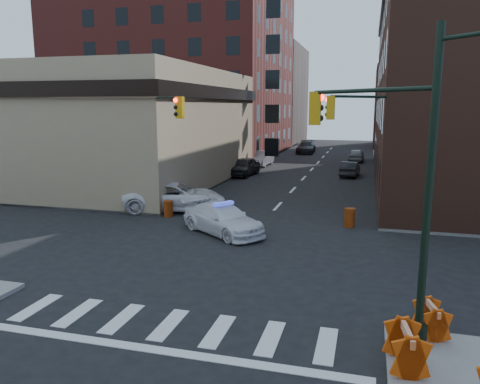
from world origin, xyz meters
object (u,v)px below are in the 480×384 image
Objects in this scene: barrel_bank at (168,209)px; barrel_road at (349,218)px; police_car at (223,219)px; barricade_nw_a at (126,196)px; parked_car_wnear at (243,167)px; barricade_se_a at (431,319)px; pedestrian_b at (80,190)px; parked_car_enear at (350,169)px; parked_car_wfar at (261,158)px; pickup at (175,197)px; pedestrian_a at (163,194)px.

barrel_road is at bearing 2.28° from barrel_bank.
police_car is 9.46m from barricade_nw_a.
parked_car_wnear is 4.18× the size of barricade_se_a.
parked_car_enear is at bearing 36.11° from pedestrian_b.
parked_car_wfar is at bearing 62.52° from pedestrian_b.
barrel_bank is (0.30, -1.62, -0.38)m from pickup.
pedestrian_b is at bearing 166.80° from barrel_bank.
parked_car_enear is 30.19m from barricade_se_a.
parked_car_enear is 20.91m from barrel_bank.
pickup is 5.36× the size of barricade_nw_a.
barrel_road is (16.87, -1.20, -0.45)m from pedestrian_b.
parked_car_wnear is 4.85× the size of barrel_road.
barricade_nw_a is (-4.00, 2.40, 0.11)m from barrel_bank.
barrel_bank is (-0.01, -16.57, -0.36)m from parked_car_wnear.
parked_car_wfar is (-0.01, 7.39, -0.06)m from parked_car_wnear.
parked_car_wfar is 10.72m from parked_car_enear.
barricade_nw_a is (-4.00, -21.56, -0.19)m from parked_car_wfar.
barricade_nw_a is (-8.06, 4.96, -0.15)m from police_car.
parked_car_enear is at bearing -44.97° from pickup.
police_car is 11.65m from pedestrian_b.
barricade_nw_a is at bearing 171.90° from barrel_road.
barrel_bank is at bearing 174.94° from pickup.
pedestrian_b reaches higher than police_car.
pedestrian_a reaches higher than pedestrian_b.
pickup is 1.52× the size of parked_car_enear.
parked_car_enear is at bearing 92.23° from barrel_road.
police_car reaches higher than barricade_se_a.
parked_car_enear is at bearing 21.54° from police_car.
parked_car_wfar is 25.62m from barrel_road.
pedestrian_b is (-6.82, -22.36, 0.18)m from parked_car_wfar.
barricade_se_a reaches higher than barricade_nw_a.
pedestrian_b is at bearing 51.37° from parked_car_enear.
parked_car_enear is (9.64, 17.08, -0.19)m from pickup.
pedestrian_a is at bearing 35.22° from barricade_se_a.
pedestrian_b is at bearing -104.28° from parked_car_wfar.
pedestrian_a is at bearing -10.98° from barricade_nw_a.
barrel_bank is (-10.05, -0.40, -0.04)m from barrel_road.
parked_car_wfar is 5.04× the size of barrel_bank.
barricade_se_a is (12.68, -35.26, -0.18)m from parked_car_wfar.
pedestrian_a reaches higher than barricade_nw_a.
police_car is at bearing -153.76° from barrel_road.
parked_car_wfar is 37.47m from barricade_se_a.
parked_car_wnear reaches higher than parked_car_enear.
barricade_se_a is at bearing -41.71° from barrel_bank.
parked_car_wfar reaches higher than barrel_road.
pedestrian_a is 1.89m from barrel_bank.
police_car is at bearing -12.97° from pedestrian_a.
pedestrian_a is 1.51× the size of barricade_se_a.
police_car is at bearing -25.89° from barricade_nw_a.
police_car reaches higher than barricade_nw_a.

